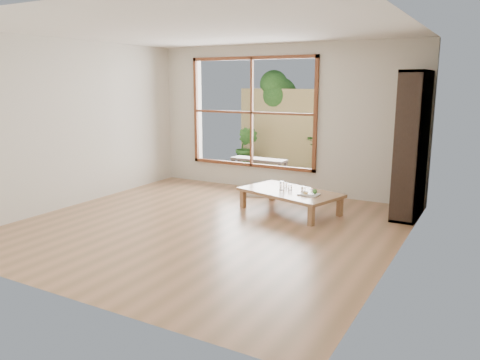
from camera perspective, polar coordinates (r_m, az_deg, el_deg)
The scene contains 15 objects.
ground at distance 6.53m, azimuth -3.87°, elevation -5.55°, with size 5.00×5.00×0.00m, color tan.
low_table at distance 7.16m, azimuth 6.12°, elevation -1.63°, with size 1.67×1.23×0.33m.
floor_cushion at distance 8.33m, azimuth 1.93°, elevation -1.41°, with size 0.52×0.52×0.08m, color beige.
bookshelf at distance 7.20m, azimuth 20.22°, elevation 4.01°, with size 0.34×0.95×2.11m, color #2E2019.
glass_tall at distance 7.18m, azimuth 5.14°, elevation -0.69°, with size 0.07×0.07×0.14m, color silver.
glass_mid at distance 7.07m, azimuth 7.72°, elevation -1.15°, with size 0.07×0.07×0.09m, color silver.
glass_short at distance 7.20m, azimuth 6.11°, elevation -0.92°, with size 0.06×0.06×0.08m, color silver.
glass_small at distance 7.36m, azimuth 5.49°, elevation -0.62°, with size 0.06×0.06×0.08m, color silver.
food_tray at distance 6.93m, azimuth 8.53°, elevation -1.64°, with size 0.30×0.23×0.09m.
deck at distance 9.84m, azimuth 4.53°, elevation 0.40°, with size 2.80×2.00×0.05m, color #3C332C.
garden_bench at distance 9.70m, azimuth 2.32°, elevation 2.29°, with size 1.18×0.36×0.37m.
bamboo_fence at distance 10.61m, azimuth 6.88°, elevation 6.11°, with size 2.80×0.06×1.80m, color tan.
shrub_right at distance 10.14m, azimuth 10.70°, elevation 3.57°, with size 0.90×0.78×0.99m, color #376525.
shrub_left at distance 10.64m, azimuth 0.80°, elevation 4.02°, with size 0.52×0.42×0.94m, color #376525.
garden_tree at distance 11.11m, azimuth 4.30°, elevation 10.17°, with size 1.04×0.85×2.22m.
Camera 1 is at (3.42, -5.21, 1.95)m, focal length 35.00 mm.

